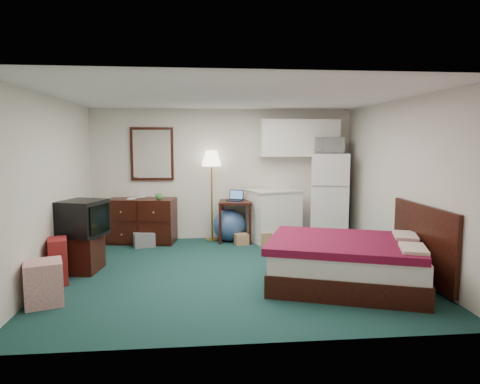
{
  "coord_description": "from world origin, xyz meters",
  "views": [
    {
      "loc": [
        -0.5,
        -6.01,
        1.87
      ],
      "look_at": [
        0.14,
        0.42,
        1.12
      ],
      "focal_mm": 32.0,
      "sensor_mm": 36.0,
      "label": 1
    }
  ],
  "objects": [
    {
      "name": "floor",
      "position": [
        0.0,
        0.0,
        0.0
      ],
      "size": [
        5.0,
        4.5,
        0.01
      ],
      "primitive_type": "cube",
      "color": "#173632",
      "rests_on": "ground"
    },
    {
      "name": "ceiling",
      "position": [
        0.0,
        0.0,
        2.5
      ],
      "size": [
        5.0,
        4.5,
        0.01
      ],
      "primitive_type": "cube",
      "color": "silver",
      "rests_on": "walls"
    },
    {
      "name": "walls",
      "position": [
        0.0,
        0.0,
        1.25
      ],
      "size": [
        5.01,
        4.51,
        2.5
      ],
      "color": "silver",
      "rests_on": "floor"
    },
    {
      "name": "mirror",
      "position": [
        -1.35,
        2.22,
        1.65
      ],
      "size": [
        0.8,
        0.06,
        1.0
      ],
      "primitive_type": null,
      "color": "white",
      "rests_on": "walls"
    },
    {
      "name": "upper_cabinets",
      "position": [
        1.45,
        2.08,
        1.95
      ],
      "size": [
        1.5,
        0.35,
        0.7
      ],
      "primitive_type": null,
      "color": "white",
      "rests_on": "walls"
    },
    {
      "name": "headboard",
      "position": [
        2.46,
        -0.75,
        0.55
      ],
      "size": [
        0.06,
        1.56,
        1.0
      ],
      "primitive_type": null,
      "color": "black",
      "rests_on": "walls"
    },
    {
      "name": "dresser",
      "position": [
        -1.54,
        1.98,
        0.41
      ],
      "size": [
        1.29,
        0.75,
        0.83
      ],
      "primitive_type": null,
      "rotation": [
        0.0,
        0.0,
        -0.17
      ],
      "color": "black",
      "rests_on": "floor"
    },
    {
      "name": "floor_lamp",
      "position": [
        -0.23,
        2.05,
        0.86
      ],
      "size": [
        0.46,
        0.46,
        1.72
      ],
      "primitive_type": null,
      "rotation": [
        0.0,
        0.0,
        0.26
      ],
      "color": "#B29242",
      "rests_on": "floor"
    },
    {
      "name": "desk",
      "position": [
        0.21,
        1.93,
        0.39
      ],
      "size": [
        0.68,
        0.68,
        0.77
      ],
      "primitive_type": null,
      "rotation": [
        0.0,
        0.0,
        -0.13
      ],
      "color": "black",
      "rests_on": "floor"
    },
    {
      "name": "exercise_ball",
      "position": [
        0.09,
        1.95,
        0.31
      ],
      "size": [
        0.63,
        0.63,
        0.61
      ],
      "primitive_type": "sphere",
      "rotation": [
        0.0,
        0.0,
        0.03
      ],
      "color": "navy",
      "rests_on": "floor"
    },
    {
      "name": "kitchen_counter",
      "position": [
        0.93,
        1.88,
        0.48
      ],
      "size": [
        1.04,
        0.91,
        0.95
      ],
      "primitive_type": null,
      "rotation": [
        0.0,
        0.0,
        0.33
      ],
      "color": "white",
      "rests_on": "floor"
    },
    {
      "name": "fridge",
      "position": [
        2.01,
        1.85,
        0.83
      ],
      "size": [
        0.86,
        0.86,
        1.66
      ],
      "primitive_type": null,
      "rotation": [
        0.0,
        0.0,
        -0.3
      ],
      "color": "silver",
      "rests_on": "floor"
    },
    {
      "name": "bed",
      "position": [
        1.42,
        -0.75,
        0.3
      ],
      "size": [
        2.28,
        2.03,
        0.61
      ],
      "primitive_type": null,
      "rotation": [
        0.0,
        0.0,
        -0.34
      ],
      "color": "#48061C",
      "rests_on": "floor"
    },
    {
      "name": "tv_stand",
      "position": [
        -2.21,
        0.25,
        0.26
      ],
      "size": [
        0.6,
        0.64,
        0.53
      ],
      "primitive_type": null,
      "rotation": [
        0.0,
        0.0,
        -0.14
      ],
      "color": "black",
      "rests_on": "floor"
    },
    {
      "name": "suitcase",
      "position": [
        -2.35,
        -0.27,
        0.3
      ],
      "size": [
        0.33,
        0.42,
        0.6
      ],
      "primitive_type": null,
      "rotation": [
        0.0,
        0.0,
        0.3
      ],
      "color": "maroon",
      "rests_on": "floor"
    },
    {
      "name": "retail_box",
      "position": [
        -2.28,
        -1.04,
        0.25
      ],
      "size": [
        0.52,
        0.52,
        0.51
      ],
      "primitive_type": null,
      "rotation": [
        0.0,
        0.0,
        0.34
      ],
      "color": "beige",
      "rests_on": "floor"
    },
    {
      "name": "file_bin",
      "position": [
        -1.47,
        1.65,
        0.13
      ],
      "size": [
        0.42,
        0.36,
        0.25
      ],
      "primitive_type": null,
      "rotation": [
        0.0,
        0.0,
        0.29
      ],
      "color": "slate",
      "rests_on": "floor"
    },
    {
      "name": "cardboard_box_a",
      "position": [
        0.29,
        1.63,
        0.1
      ],
      "size": [
        0.27,
        0.24,
        0.2
      ],
      "primitive_type": null,
      "rotation": [
        0.0,
        0.0,
        0.19
      ],
      "color": "olive",
      "rests_on": "floor"
    },
    {
      "name": "cardboard_box_b",
      "position": [
        0.72,
        1.54,
        0.12
      ],
      "size": [
        0.23,
        0.26,
        0.25
      ],
      "primitive_type": null,
      "rotation": [
        0.0,
        0.0,
        0.08
      ],
      "color": "olive",
      "rests_on": "floor"
    },
    {
      "name": "laptop",
      "position": [
        0.19,
        1.92,
        0.87
      ],
      "size": [
        0.36,
        0.34,
        0.2
      ],
      "primitive_type": null,
      "rotation": [
        0.0,
        0.0,
        -0.48
      ],
      "color": "black",
      "rests_on": "desk"
    },
    {
      "name": "crt_tv",
      "position": [
        -2.15,
        0.25,
        0.78
      ],
      "size": [
        0.73,
        0.75,
        0.51
      ],
      "primitive_type": null,
      "rotation": [
        0.0,
        0.0,
        -0.35
      ],
      "color": "black",
      "rests_on": "tv_stand"
    },
    {
      "name": "microwave",
      "position": [
        1.97,
        1.91,
        1.85
      ],
      "size": [
        0.55,
        0.3,
        0.37
      ],
      "primitive_type": "imported",
      "rotation": [
        0.0,
        0.0,
        0.0
      ],
      "color": "silver",
      "rests_on": "fridge"
    },
    {
      "name": "book_a",
      "position": [
        -1.78,
        1.93,
        0.94
      ],
      "size": [
        0.16,
        0.02,
        0.22
      ],
      "primitive_type": "imported",
      "rotation": [
        0.0,
        0.0,
        -0.0
      ],
      "color": "olive",
      "rests_on": "dresser"
    },
    {
      "name": "book_b",
      "position": [
        -1.64,
        2.12,
        0.93
      ],
      "size": [
        0.15,
        0.02,
        0.2
      ],
      "primitive_type": "imported",
      "rotation": [
        0.0,
        0.0,
        -0.0
      ],
      "color": "olive",
      "rests_on": "dresser"
    },
    {
      "name": "mug",
      "position": [
        -1.2,
        1.83,
        0.9
      ],
      "size": [
        0.13,
        0.11,
        0.13
      ],
      "primitive_type": "imported",
      "rotation": [
        0.0,
        0.0,
        0.0
      ],
      "color": "#46993F",
      "rests_on": "dresser"
    }
  ]
}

